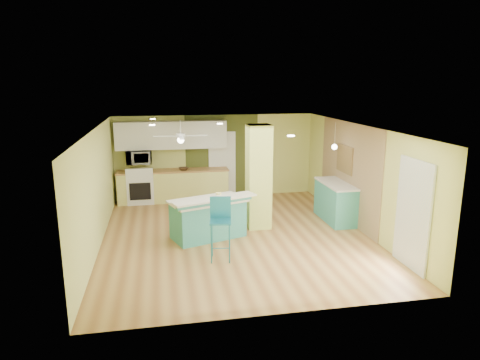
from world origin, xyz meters
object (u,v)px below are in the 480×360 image
canister (219,196)px  fruit_bowl (184,169)px  bar_stool (220,218)px  peninsula (208,218)px  side_counter (336,202)px

canister → fruit_bowl: bearing=100.6°
bar_stool → canister: 1.19m
bar_stool → peninsula: bearing=104.1°
peninsula → canister: canister is taller
side_counter → fruit_bowl: bearing=145.7°
bar_stool → canister: bearing=92.8°
fruit_bowl → bar_stool: bearing=-83.8°
side_counter → fruit_bowl: fruit_bowl is taller
side_counter → canister: bearing=-168.0°
fruit_bowl → peninsula: bearing=-83.4°
fruit_bowl → canister: bearing=-79.4°
bar_stool → canister: bar_stool is taller
canister → side_counter: bearing=12.0°
peninsula → canister: 0.55m
peninsula → fruit_bowl: bearing=77.1°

